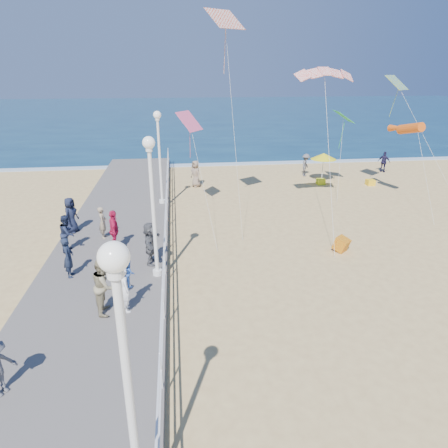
{
  "coord_description": "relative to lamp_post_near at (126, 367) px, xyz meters",
  "views": [
    {
      "loc": [
        -4.48,
        -13.95,
        7.84
      ],
      "look_at": [
        -2.5,
        2.0,
        1.6
      ],
      "focal_mm": 32.0,
      "sensor_mm": 36.0,
      "label": 1
    }
  ],
  "objects": [
    {
      "name": "beach_umbrella",
      "position": [
        11.68,
        22.92,
        -1.75
      ],
      "size": [
        1.9,
        1.9,
        2.14
      ],
      "color": "white",
      "rests_on": "ground"
    },
    {
      "name": "kite_diamond_redwhite",
      "position": [
        3.42,
        15.3,
        6.34
      ],
      "size": [
        1.93,
        1.83,
        0.93
      ],
      "primitive_type": "cube",
      "rotation": [
        0.65,
        0.0,
        0.55
      ],
      "color": "#BF3616"
    },
    {
      "name": "spectator_4",
      "position": [
        -4.25,
        13.94,
        -2.39
      ],
      "size": [
        0.82,
        0.99,
        1.74
      ],
      "primitive_type": "imported",
      "rotation": [
        0.0,
        0.0,
        1.22
      ],
      "color": "#161C31",
      "rests_on": "boardwalk"
    },
    {
      "name": "beach_walker_a",
      "position": [
        10.96,
        24.67,
        -2.78
      ],
      "size": [
        1.13,
        1.31,
        1.76
      ],
      "primitive_type": "imported",
      "rotation": [
        0.0,
        0.0,
        1.05
      ],
      "color": "#57575C",
      "rests_on": "ground"
    },
    {
      "name": "railing",
      "position": [
        0.3,
        9.0,
        -2.41
      ],
      "size": [
        0.05,
        42.0,
        0.55
      ],
      "color": "white",
      "rests_on": "boardwalk"
    },
    {
      "name": "toddler_held",
      "position": [
        -0.77,
        6.79,
        -1.96
      ],
      "size": [
        0.47,
        0.53,
        0.91
      ],
      "primitive_type": "imported",
      "rotation": [
        0.0,
        0.0,
        1.9
      ],
      "color": "#2E58AF",
      "rests_on": "boardwalk"
    },
    {
      "name": "surf_line",
      "position": [
        5.35,
        29.5,
        -3.63
      ],
      "size": [
        160.0,
        1.2,
        0.04
      ],
      "primitive_type": "cube",
      "color": "white",
      "rests_on": "ground"
    },
    {
      "name": "kite_windsock",
      "position": [
        14.75,
        17.49,
        0.93
      ],
      "size": [
        1.07,
        3.05,
        1.16
      ],
      "primitive_type": "cylinder",
      "rotation": [
        1.36,
        0.0,
        0.17
      ],
      "color": "#DB5312"
    },
    {
      "name": "ground",
      "position": [
        5.35,
        9.0,
        -3.66
      ],
      "size": [
        160.0,
        160.0,
        0.0
      ],
      "primitive_type": "plane",
      "color": "#DBBA72",
      "rests_on": "ground"
    },
    {
      "name": "spectator_7",
      "position": [
        -3.91,
        11.71,
        -2.44
      ],
      "size": [
        0.66,
        0.82,
        1.64
      ],
      "primitive_type": "imported",
      "rotation": [
        0.0,
        0.0,
        1.53
      ],
      "color": "#1B233D",
      "rests_on": "boardwalk"
    },
    {
      "name": "kite_parafoil",
      "position": [
        8.47,
        15.47,
        4.1
      ],
      "size": [
        2.97,
        0.94,
        0.65
      ],
      "primitive_type": null,
      "rotation": [
        0.44,
        0.0,
        0.0
      ],
      "color": "red"
    },
    {
      "name": "lamp_post_mid",
      "position": [
        0.0,
        9.0,
        0.0
      ],
      "size": [
        0.44,
        0.44,
        5.32
      ],
      "color": "white",
      "rests_on": "boardwalk"
    },
    {
      "name": "spectator_6",
      "position": [
        -2.62,
        13.03,
        -2.5
      ],
      "size": [
        0.38,
        0.56,
        1.52
      ],
      "primitive_type": "imported",
      "rotation": [
        0.0,
        0.0,
        1.6
      ],
      "color": "gray",
      "rests_on": "boardwalk"
    },
    {
      "name": "spectator_3",
      "position": [
        -1.9,
        11.59,
        -2.35
      ],
      "size": [
        0.63,
        1.13,
        1.81
      ],
      "primitive_type": "imported",
      "rotation": [
        0.0,
        0.0,
        1.75
      ],
      "color": "#C41847",
      "rests_on": "boardwalk"
    },
    {
      "name": "beach_chair_left",
      "position": [
        11.35,
        22.19,
        -3.46
      ],
      "size": [
        0.55,
        0.55,
        0.4
      ],
      "primitive_type": "cube",
      "color": "yellow",
      "rests_on": "ground"
    },
    {
      "name": "box_kite",
      "position": [
        8.27,
        10.95,
        -3.36
      ],
      "size": [
        0.88,
        0.9,
        0.74
      ],
      "primitive_type": "cube",
      "rotation": [
        0.31,
        0.0,
        0.71
      ],
      "color": "#C0420B",
      "rests_on": "ground"
    },
    {
      "name": "beach_chair_right",
      "position": [
        14.85,
        21.55,
        -3.46
      ],
      "size": [
        0.55,
        0.55,
        0.4
      ],
      "primitive_type": "cube",
      "color": "yellow",
      "rests_on": "ground"
    },
    {
      "name": "ocean",
      "position": [
        5.35,
        74.0,
        -3.65
      ],
      "size": [
        160.0,
        90.0,
        0.05
      ],
      "primitive_type": "cube",
      "color": "#0C2F4B",
      "rests_on": "ground"
    },
    {
      "name": "beach_walker_c",
      "position": [
        2.27,
        22.7,
        -2.72
      ],
      "size": [
        0.99,
        1.09,
        1.88
      ],
      "primitive_type": "imported",
      "rotation": [
        0.0,
        0.0,
        -1.03
      ],
      "color": "#89725E",
      "rests_on": "ground"
    },
    {
      "name": "beach_walker_b",
      "position": [
        17.69,
        25.18,
        -2.82
      ],
      "size": [
        0.98,
        0.99,
        1.68
      ],
      "primitive_type": "imported",
      "rotation": [
        0.0,
        0.0,
        2.35
      ],
      "color": "#1F1B3C",
      "rests_on": "ground"
    },
    {
      "name": "kite_diamond_multi",
      "position": [
        14.47,
        19.27,
        3.43
      ],
      "size": [
        1.69,
        1.64,
        0.84
      ],
      "primitive_type": "cube",
      "rotation": [
        0.68,
        0.0,
        0.67
      ],
      "color": "blue"
    },
    {
      "name": "lamp_post_far",
      "position": [
        0.0,
        18.0,
        0.0
      ],
      "size": [
        0.44,
        0.44,
        5.32
      ],
      "color": "white",
      "rests_on": "boardwalk"
    },
    {
      "name": "lamp_post_near",
      "position": [
        0.0,
        0.0,
        0.0
      ],
      "size": [
        0.44,
        0.44,
        5.32
      ],
      "color": "white",
      "rests_on": "boardwalk"
    },
    {
      "name": "kite_diamond_green",
      "position": [
        11.97,
        20.79,
        1.29
      ],
      "size": [
        1.25,
        1.44,
        0.75
      ],
      "primitive_type": "cube",
      "rotation": [
        0.57,
        0.0,
        1.49
      ],
      "color": "green"
    },
    {
      "name": "spectator_0",
      "position": [
        -3.31,
        9.29,
        -2.47
      ],
      "size": [
        0.43,
        0.61,
        1.59
      ],
      "primitive_type": "imported",
      "rotation": [
        0.0,
        0.0,
        1.65
      ],
      "color": "#182034",
      "rests_on": "boardwalk"
    },
    {
      "name": "kite_diamond_pink",
      "position": [
        1.72,
        16.98,
        1.59
      ],
      "size": [
        1.51,
        1.62,
        0.99
      ],
      "primitive_type": "cube",
      "rotation": [
        0.82,
        0.0,
        0.97
      ],
      "color": "#E0527E"
    },
    {
      "name": "spectator_5",
      "position": [
        -0.26,
        10.03,
        -2.37
      ],
      "size": [
        0.73,
        1.71,
        1.78
      ],
      "primitive_type": "imported",
      "rotation": [
        0.0,
        0.0,
        1.44
      ],
      "color": "#535457",
      "rests_on": "boardwalk"
    },
    {
      "name": "woman_holding_toddler",
      "position": [
        -0.92,
        6.64,
        -2.47
      ],
      "size": [
        0.54,
        0.67,
        1.58
      ],
      "primitive_type": "imported",
      "rotation": [
        0.0,
        0.0,
        1.9
      ],
      "color": "white",
      "rests_on": "boardwalk"
    },
    {
      "name": "spectator_1",
      "position": [
        -1.57,
        6.68,
        -2.31
      ],
      "size": [
        0.75,
        0.94,
        1.9
      ],
      "primitive_type": "imported",
      "rotation": [
        0.0,
        0.0,
        1.6
      ],
      "color": "gray",
      "rests_on": "boardwalk"
    },
    {
      "name": "boardwalk",
      "position": [
        -2.15,
        9.0,
        -3.46
      ],
      "size": [
        5.0,
        44.0,
        0.4
      ],
      "primitive_type": "cube",
      "color": "slate",
      "rests_on": "ground"
    }
  ]
}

